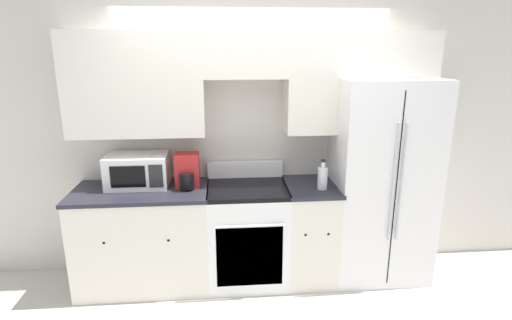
% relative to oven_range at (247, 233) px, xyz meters
% --- Properties ---
extents(ground_plane, '(12.00, 12.00, 0.00)m').
position_rel_oven_range_xyz_m(ground_plane, '(0.08, -0.31, -0.47)').
color(ground_plane, beige).
extents(wall_back, '(8.00, 0.39, 2.60)m').
position_rel_oven_range_xyz_m(wall_back, '(0.09, 0.27, 1.06)').
color(wall_back, beige).
rests_on(wall_back, ground_plane).
extents(lower_cabinets_left, '(1.20, 0.64, 0.94)m').
position_rel_oven_range_xyz_m(lower_cabinets_left, '(-0.95, 0.00, -0.00)').
color(lower_cabinets_left, silver).
rests_on(lower_cabinets_left, ground_plane).
extents(lower_cabinets_right, '(0.47, 0.64, 0.94)m').
position_rel_oven_range_xyz_m(lower_cabinets_right, '(0.59, 0.00, -0.00)').
color(lower_cabinets_right, silver).
rests_on(lower_cabinets_right, ground_plane).
extents(oven_range, '(0.73, 0.65, 1.10)m').
position_rel_oven_range_xyz_m(oven_range, '(0.00, 0.00, 0.00)').
color(oven_range, white).
rests_on(oven_range, ground_plane).
extents(refrigerator, '(0.89, 0.72, 1.90)m').
position_rel_oven_range_xyz_m(refrigerator, '(1.26, 0.03, 0.48)').
color(refrigerator, white).
rests_on(refrigerator, ground_plane).
extents(microwave, '(0.54, 0.37, 0.29)m').
position_rel_oven_range_xyz_m(microwave, '(-0.98, 0.11, 0.61)').
color(microwave, white).
rests_on(microwave, lower_cabinets_left).
extents(bottle, '(0.09, 0.09, 0.27)m').
position_rel_oven_range_xyz_m(bottle, '(0.67, -0.11, 0.57)').
color(bottle, silver).
rests_on(bottle, lower_cabinets_right).
extents(electric_kettle, '(0.21, 0.26, 0.31)m').
position_rel_oven_range_xyz_m(electric_kettle, '(-0.53, 0.05, 0.61)').
color(electric_kettle, '#B22323').
rests_on(electric_kettle, lower_cabinets_left).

